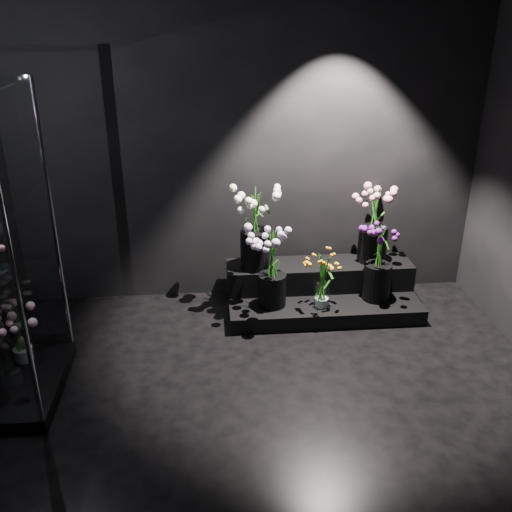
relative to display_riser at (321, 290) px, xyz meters
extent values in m
plane|color=black|center=(-0.60, -1.67, -0.15)|extent=(4.00, 4.00, 0.00)
plane|color=black|center=(-0.60, 0.33, 1.25)|extent=(4.00, 0.00, 4.00)
cube|color=black|center=(0.00, -0.08, -0.08)|extent=(1.64, 0.73, 0.14)
cube|color=black|center=(0.00, 0.10, 0.10)|extent=(1.64, 0.36, 0.23)
cube|color=black|center=(-2.30, -1.03, -0.10)|extent=(0.56, 0.94, 0.09)
cube|color=white|center=(-2.30, -1.03, 0.64)|extent=(0.50, 0.88, 0.01)
cylinder|color=white|center=(-0.05, -0.27, 0.10)|extent=(0.12, 0.12, 0.22)
cylinder|color=black|center=(-0.46, -0.21, 0.13)|extent=(0.23, 0.23, 0.28)
cylinder|color=black|center=(0.44, -0.18, 0.15)|extent=(0.23, 0.23, 0.32)
cylinder|color=black|center=(-0.57, 0.07, 0.38)|extent=(0.25, 0.25, 0.34)
cylinder|color=black|center=(0.47, 0.11, 0.38)|extent=(0.25, 0.25, 0.32)
cylinder|color=white|center=(-2.34, -0.79, 0.08)|extent=(0.15, 0.15, 0.27)
camera|label=1|loc=(-0.97, -4.41, 2.32)|focal=40.00mm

